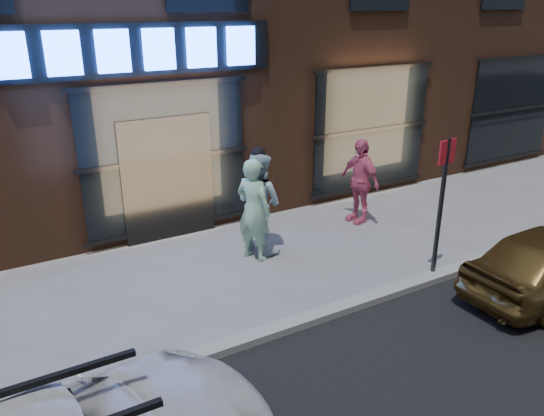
{
  "coord_description": "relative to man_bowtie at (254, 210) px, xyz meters",
  "views": [
    {
      "loc": [
        -3.1,
        -5.45,
        4.35
      ],
      "look_at": [
        0.97,
        1.6,
        1.2
      ],
      "focal_mm": 35.0,
      "sensor_mm": 36.0,
      "label": 1
    }
  ],
  "objects": [
    {
      "name": "sign_post",
      "position": [
        2.27,
        -2.17,
        0.52
      ],
      "size": [
        0.38,
        0.08,
        2.41
      ],
      "rotation": [
        0.0,
        0.0,
        0.13
      ],
      "color": "#262628",
      "rests_on": "ground"
    },
    {
      "name": "ground",
      "position": [
        -0.98,
        -2.27,
        -0.94
      ],
      "size": [
        90.0,
        90.0,
        0.0
      ],
      "primitive_type": "plane",
      "color": "slate",
      "rests_on": "ground"
    },
    {
      "name": "man_bowtie",
      "position": [
        0.0,
        0.0,
        0.0
      ],
      "size": [
        0.7,
        0.81,
        1.88
      ],
      "primitive_type": "imported",
      "rotation": [
        0.0,
        0.0,
        2.02
      ],
      "color": "#B6EFC3",
      "rests_on": "ground"
    },
    {
      "name": "curb",
      "position": [
        -0.98,
        -2.27,
        -0.88
      ],
      "size": [
        60.0,
        0.25,
        0.12
      ],
      "primitive_type": "cube",
      "color": "gray",
      "rests_on": "ground"
    },
    {
      "name": "man_cap",
      "position": [
        0.25,
        0.27,
        0.01
      ],
      "size": [
        0.97,
        1.1,
        1.89
      ],
      "primitive_type": "imported",
      "rotation": [
        0.0,
        0.0,
        1.9
      ],
      "color": "white",
      "rests_on": "ground"
    },
    {
      "name": "passerby",
      "position": [
        2.74,
        0.45,
        -0.04
      ],
      "size": [
        0.52,
        1.08,
        1.79
      ],
      "primitive_type": "imported",
      "rotation": [
        0.0,
        0.0,
        -1.49
      ],
      "color": "#E15C80",
      "rests_on": "ground"
    }
  ]
}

